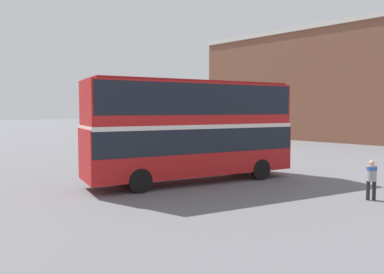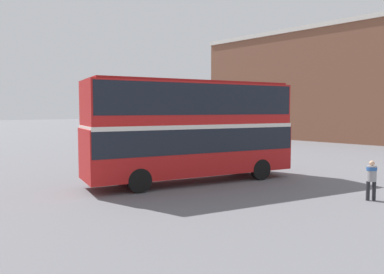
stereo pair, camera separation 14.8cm
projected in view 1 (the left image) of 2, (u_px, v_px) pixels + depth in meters
name	position (u px, v px, depth m)	size (l,w,h in m)	color
ground_plane	(198.00, 178.00, 19.45)	(240.00, 240.00, 0.00)	slate
building_row_right	(348.00, 84.00, 42.61)	(8.49, 36.19, 12.96)	brown
double_decker_bus	(192.00, 125.00, 18.23)	(10.68, 5.36, 4.92)	red
pedestrian_foreground	(372.00, 176.00, 14.64)	(0.55, 0.55, 1.58)	#232328
parked_car_kerb_near	(145.00, 138.00, 36.11)	(4.15, 2.47, 1.65)	navy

